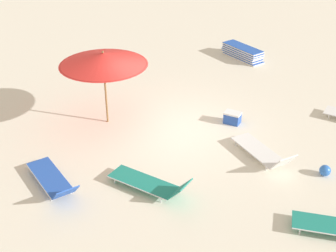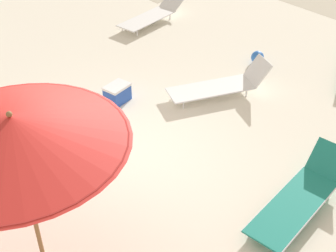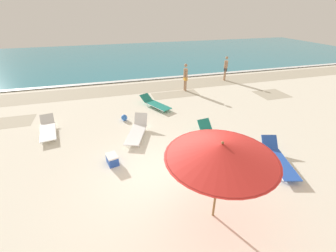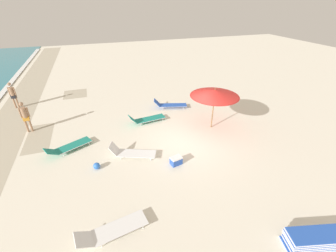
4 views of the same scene
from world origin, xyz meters
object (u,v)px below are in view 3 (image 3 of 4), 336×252
object	(u,v)px
sun_lounger_near_water_right	(48,129)
beach_ball	(124,118)
sun_lounger_beside_umbrella	(215,137)
cooler_box	(112,159)
beachgoer_wading_adult	(226,67)
sun_lounger_mid_beach_solo	(278,159)
beachgoer_shoreline_child	(185,76)
sun_lounger_near_water_left	(137,131)
beach_umbrella	(222,151)
sun_lounger_under_umbrella	(155,104)

from	to	relation	value
sun_lounger_near_water_right	beach_ball	xyz separation A→B (m)	(3.37, 0.32, -0.06)
sun_lounger_beside_umbrella	cooler_box	bearing A→B (deg)	176.65
beachgoer_wading_adult	sun_lounger_mid_beach_solo	bearing A→B (deg)	178.42
sun_lounger_beside_umbrella	beachgoer_shoreline_child	distance (m)	6.50
sun_lounger_near_water_left	beach_ball	world-z (taller)	sun_lounger_near_water_left
beach_umbrella	sun_lounger_near_water_right	bearing A→B (deg)	129.44
sun_lounger_under_umbrella	sun_lounger_near_water_left	distance (m)	3.15
sun_lounger_near_water_right	cooler_box	distance (m)	3.99
sun_lounger_mid_beach_solo	cooler_box	distance (m)	5.86
beach_umbrella	sun_lounger_under_umbrella	xyz separation A→B (m)	(0.20, 7.58, -1.88)
beach_umbrella	beachgoer_shoreline_child	size ratio (longest dim) A/B	1.48
sun_lounger_under_umbrella	beachgoer_wading_adult	distance (m)	7.19
beachgoer_wading_adult	beach_ball	world-z (taller)	beachgoer_wading_adult
beachgoer_wading_adult	beach_umbrella	bearing A→B (deg)	166.73
beachgoer_shoreline_child	beach_umbrella	bearing A→B (deg)	161.96
sun_lounger_under_umbrella	sun_lounger_near_water_right	size ratio (longest dim) A/B	0.96
sun_lounger_beside_umbrella	sun_lounger_mid_beach_solo	world-z (taller)	sun_lounger_beside_umbrella
beach_umbrella	sun_lounger_under_umbrella	size ratio (longest dim) A/B	1.20
sun_lounger_beside_umbrella	sun_lounger_near_water_left	distance (m)	3.33
beachgoer_wading_adult	beach_ball	xyz separation A→B (m)	(-8.04, -4.72, -0.85)
sun_lounger_near_water_left	beachgoer_wading_adult	xyz separation A→B (m)	(7.67, 6.33, 0.78)
sun_lounger_mid_beach_solo	beach_ball	bearing A→B (deg)	150.32
beach_umbrella	beachgoer_shoreline_child	xyz separation A→B (m)	(2.74, 9.72, -1.08)
sun_lounger_near_water_left	beach_umbrella	bearing A→B (deg)	-53.19
sun_lounger_near_water_left	sun_lounger_near_water_right	world-z (taller)	sun_lounger_near_water_left
sun_lounger_mid_beach_solo	beachgoer_shoreline_child	distance (m)	8.37
beachgoer_wading_adult	beachgoer_shoreline_child	bearing A→B (deg)	127.54
beachgoer_wading_adult	cooler_box	world-z (taller)	beachgoer_wading_adult
beachgoer_shoreline_child	beachgoer_wading_adult	bearing A→B (deg)	-71.44
sun_lounger_near_water_left	beachgoer_shoreline_child	bearing A→B (deg)	73.03
sun_lounger_beside_umbrella	sun_lounger_mid_beach_solo	size ratio (longest dim) A/B	0.99
sun_lounger_beside_umbrella	sun_lounger_mid_beach_solo	distance (m)	2.43
beach_umbrella	sun_lounger_near_water_left	xyz separation A→B (m)	(-1.26, 4.79, -1.86)
beach_ball	cooler_box	world-z (taller)	cooler_box
sun_lounger_mid_beach_solo	beachgoer_shoreline_child	size ratio (longest dim) A/B	1.27
beach_umbrella	sun_lounger_under_umbrella	bearing A→B (deg)	88.47
beach_umbrella	beachgoer_wading_adult	size ratio (longest dim) A/B	1.48
beachgoer_shoreline_child	sun_lounger_beside_umbrella	bearing A→B (deg)	168.83
beachgoer_wading_adult	cooler_box	size ratio (longest dim) A/B	3.13
sun_lounger_near_water_left	sun_lounger_near_water_right	distance (m)	3.96
sun_lounger_beside_umbrella	beachgoer_shoreline_child	world-z (taller)	beachgoer_shoreline_child
beachgoer_shoreline_child	cooler_box	world-z (taller)	beachgoer_shoreline_child
sun_lounger_under_umbrella	sun_lounger_mid_beach_solo	bearing A→B (deg)	-90.12
beach_umbrella	sun_lounger_mid_beach_solo	distance (m)	3.96
beach_umbrella	beach_ball	xyz separation A→B (m)	(-1.63, 6.39, -1.94)
beach_umbrella	beach_ball	world-z (taller)	beach_umbrella
sun_lounger_near_water_right	beachgoer_wading_adult	world-z (taller)	beachgoer_wading_adult
beach_ball	cooler_box	size ratio (longest dim) A/B	0.52
beach_umbrella	beach_ball	bearing A→B (deg)	104.31
beach_umbrella	beachgoer_wading_adult	bearing A→B (deg)	60.01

